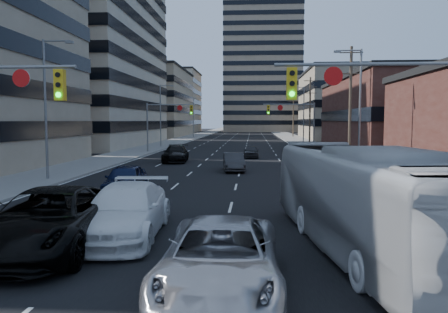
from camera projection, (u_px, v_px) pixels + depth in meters
name	position (u px, v px, depth m)	size (l,w,h in m)	color
road_surface	(244.00, 133.00, 137.01)	(18.00, 300.00, 0.02)	black
sidewalk_left	(208.00, 133.00, 137.76)	(5.00, 300.00, 0.15)	slate
sidewalk_right	(281.00, 133.00, 136.25)	(5.00, 300.00, 0.15)	slate
office_left_mid	(62.00, 56.00, 68.02)	(26.00, 34.00, 28.00)	#ADA089
office_left_far	(145.00, 104.00, 108.09)	(20.00, 30.00, 16.00)	gray
storefront_right_mid	(420.00, 116.00, 55.52)	(20.00, 30.00, 9.00)	#472119
office_right_far	(357.00, 106.00, 93.03)	(22.00, 28.00, 14.00)	gray
apartment_tower	(262.00, 49.00, 154.12)	(26.00, 26.00, 58.00)	gray
bg_block_left	(162.00, 102.00, 147.97)	(24.00, 24.00, 20.00)	#ADA089
bg_block_right	(348.00, 114.00, 134.42)	(22.00, 22.00, 12.00)	gray
signal_near_right	(391.00, 108.00, 14.84)	(6.59, 0.33, 6.00)	slate
signal_far_left	(166.00, 117.00, 52.63)	(6.09, 0.33, 6.00)	slate
signal_far_right	(294.00, 117.00, 51.62)	(6.09, 0.33, 6.00)	slate
utility_pole_block	(350.00, 101.00, 42.26)	(2.20, 0.28, 11.00)	#4C3D2D
utility_pole_midblock	(310.00, 109.00, 72.09)	(2.20, 0.28, 11.00)	#4C3D2D
utility_pole_distant	(293.00, 112.00, 101.93)	(2.20, 0.28, 11.00)	#4C3D2D
streetlight_left_near	(48.00, 102.00, 27.89)	(2.03, 0.22, 9.00)	slate
streetlight_left_mid	(162.00, 112.00, 62.69)	(2.03, 0.22, 9.00)	slate
streetlight_left_far	(194.00, 115.00, 97.50)	(2.03, 0.22, 9.00)	slate
streetlight_right_near	(358.00, 104.00, 31.50)	(2.03, 0.22, 9.00)	slate
streetlight_right_far	(303.00, 113.00, 66.31)	(2.03, 0.22, 9.00)	slate
black_pickup	(50.00, 220.00, 13.03)	(3.07, 6.65, 1.85)	black
white_van	(125.00, 211.00, 14.57)	(2.44, 6.00, 1.74)	white
silver_suv	(220.00, 259.00, 9.78)	(2.65, 5.75, 1.60)	#AAAAAF
transit_bus	(362.00, 200.00, 12.83)	(2.64, 11.29, 3.14)	#B8B8B8
sedan_blue	(125.00, 180.00, 22.96)	(1.87, 4.65, 1.58)	#0D1535
sedan_grey_center	(234.00, 162.00, 33.50)	(1.48, 4.25, 1.40)	#2C2B2E
sedan_black_far	(176.00, 154.00, 40.89)	(2.19, 5.39, 1.56)	black
sedan_grey_right	(251.00, 152.00, 45.59)	(1.54, 3.82, 1.30)	#2D2D2F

